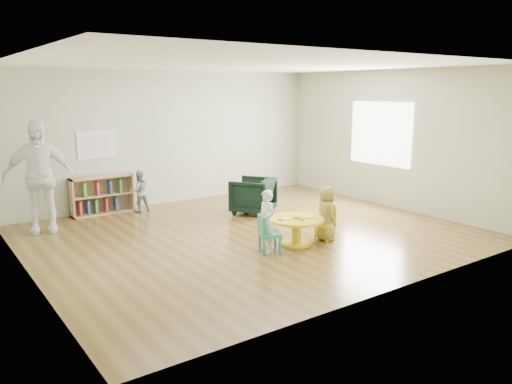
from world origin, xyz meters
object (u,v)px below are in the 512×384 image
Objects in this scene: armchair at (253,196)px; child_right at (326,213)px; kid_chair_left at (267,233)px; adult_caretaker at (39,177)px; child_left at (266,221)px; bookshelf at (101,195)px; activity_table at (297,226)px; kid_chair_right at (326,223)px; toddler at (139,191)px.

child_right is at bearing 53.74° from armchair.
kid_chair_left is 4.05m from adult_caretaker.
child_right reaches higher than kid_chair_left.
child_right is at bearing 86.93° from child_left.
bookshelf reaches higher than kid_chair_left.
adult_caretaker is at bearing 135.02° from activity_table.
adult_caretaker is (-3.09, 3.09, 0.66)m from activity_table.
kid_chair_left is 1.20m from kid_chair_right.
kid_chair_right is 0.62× the size of toddler.
kid_chair_left is at bearing 103.86° from toddler.
child_right is at bearing -8.76° from activity_table.
activity_table is at bearing 113.69° from toddler.
child_right is (-0.04, -0.03, 0.17)m from kid_chair_right.
bookshelf is at bearing -69.21° from armchair.
kid_chair_left reaches higher than activity_table.
child_left is 3.52m from toddler.
kid_chair_right is at bearing 121.43° from toddler.
kid_chair_right is 3.92m from toddler.
kid_chair_right is 0.67× the size of armchair.
toddler is (-1.79, 1.38, 0.07)m from armchair.
adult_caretaker is (-3.66, 3.14, 0.68)m from kid_chair_right.
adult_caretaker is at bearing 15.63° from toddler.
child_left is 1.15m from child_right.
kid_chair_left is 0.68× the size of toddler.
child_left is at bearing 97.47° from child_right.
kid_chair_left reaches higher than kid_chair_right.
activity_table is 0.45× the size of adult_caretaker.
child_left is at bearing -177.76° from activity_table.
toddler is 0.44× the size of adult_caretaker.
armchair is at bearing 147.13° from toddler.
toddler is (-1.18, 3.45, 0.12)m from activity_table.
child_right is (0.54, -0.08, 0.15)m from activity_table.
adult_caretaker reaches higher than activity_table.
toddler reaches higher than kid_chair_right.
activity_table is 2.16m from armchair.
bookshelf is 0.63× the size of adult_caretaker.
activity_table is 0.72× the size of bookshelf.
bookshelf is 1.34× the size of child_right.
child_right reaches higher than kid_chair_right.
kid_chair_right is at bearing 88.52° from child_left.
bookshelf is at bearing 115.99° from activity_table.
adult_caretaker is (-3.70, 1.02, 0.61)m from armchair.
kid_chair_right is at bearing -57.74° from bookshelf.
armchair reaches higher than kid_chair_right.
adult_caretaker is (-1.91, -0.36, 0.54)m from toddler.
activity_table is at bearing -29.89° from adult_caretaker.
armchair reaches higher than kid_chair_left.
armchair is 2.15m from child_right.
kid_chair_left is 1.11× the size of kid_chair_right.
toddler is 2.02m from adult_caretaker.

